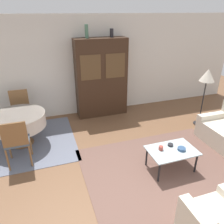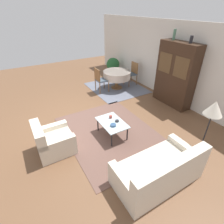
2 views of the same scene
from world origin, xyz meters
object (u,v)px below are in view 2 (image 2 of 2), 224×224
at_px(dining_table, 117,75).
at_px(dining_chair_near, 100,79).
at_px(armchair, 53,141).
at_px(cup, 111,117).
at_px(vase_tall, 174,35).
at_px(coffee_table, 112,124).
at_px(potted_plant, 113,65).
at_px(couch, 159,171).
at_px(bowl_small, 117,121).
at_px(display_cabinet, 176,75).
at_px(bowl, 113,125).
at_px(floor_lamp, 213,111).
at_px(dining_chair_far, 132,72).
at_px(vase_short, 191,39).

relative_size(dining_table, dining_chair_near, 1.18).
bearing_deg(dining_chair_near, armchair, -45.71).
distance_m(cup, vase_tall, 3.37).
xyz_separation_m(armchair, vase_tall, (-0.69, 4.36, 1.99)).
bearing_deg(coffee_table, vase_tall, 107.44).
bearing_deg(vase_tall, dining_table, -151.39).
relative_size(dining_chair_near, potted_plant, 1.15).
height_order(couch, bowl_small, couch).
distance_m(display_cabinet, dining_chair_near, 2.85).
height_order(cup, bowl_small, cup).
relative_size(couch, display_cabinet, 0.82).
bearing_deg(bowl, couch, 3.60).
distance_m(dining_chair_near, floor_lamp, 4.51).
bearing_deg(vase_tall, dining_chair_far, -173.86).
height_order(coffee_table, bowl, bowl).
distance_m(bowl_small, vase_short, 3.24).
bearing_deg(cup, potted_plant, 148.47).
height_order(coffee_table, floor_lamp, floor_lamp).
bearing_deg(cup, coffee_table, -20.01).
distance_m(couch, cup, 1.96).
height_order(armchair, bowl, armchair).
bearing_deg(dining_table, vase_short, 21.86).
height_order(display_cabinet, dining_chair_far, display_cabinet).
bearing_deg(vase_short, coffee_table, -85.32).
relative_size(dining_chair_near, floor_lamp, 0.66).
height_order(dining_table, dining_chair_near, dining_chair_near).
bearing_deg(vase_tall, cup, -75.91).
bearing_deg(vase_short, bowl_small, -84.15).
xyz_separation_m(vase_tall, potted_plant, (-3.39, -0.25, -1.79)).
relative_size(cup, vase_tall, 0.26).
distance_m(armchair, cup, 1.62).
distance_m(dining_table, vase_short, 3.14).
relative_size(couch, vase_tall, 5.38).
bearing_deg(vase_short, vase_tall, 180.00).
relative_size(coffee_table, cup, 10.60).
bearing_deg(potted_plant, display_cabinet, 3.78).
bearing_deg(armchair, cup, 89.84).
height_order(dining_table, potted_plant, potted_plant).
height_order(dining_chair_far, floor_lamp, floor_lamp).
bearing_deg(coffee_table, dining_chair_far, 135.87).
distance_m(dining_chair_far, vase_tall, 2.51).
distance_m(coffee_table, vase_short, 3.38).
height_order(armchair, vase_tall, vase_tall).
relative_size(couch, potted_plant, 2.04).
bearing_deg(coffee_table, dining_table, 145.96).
bearing_deg(cup, vase_tall, 104.09).
relative_size(armchair, floor_lamp, 0.56).
relative_size(coffee_table, dining_chair_far, 0.91).
bearing_deg(dining_chair_far, coffee_table, 135.87).
xyz_separation_m(coffee_table, dining_chair_near, (-2.71, 1.03, 0.19)).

